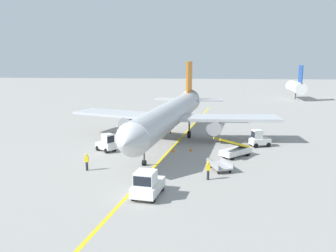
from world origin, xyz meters
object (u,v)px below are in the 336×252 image
baggage_tug_near_wing (107,144)px  safety_cone_nose_left (174,150)px  safety_cone_wingtip_left (109,134)px  safety_cone_nose_right (220,140)px  ground_crew_wing_walker (208,170)px  baggage_tug_by_cargo_door (259,139)px  ground_crew_marshaller (87,161)px  baggage_cart_loaded (220,165)px  pushback_tug (147,184)px  safety_cone_wingtip_right (171,132)px  airliner (171,114)px  belt_loader_forward_hold (235,150)px  safety_cone_tail_area (191,149)px

baggage_tug_near_wing → safety_cone_nose_left: size_ratio=6.11×
safety_cone_nose_left → safety_cone_wingtip_left: 12.63m
safety_cone_nose_left → safety_cone_nose_right: size_ratio=1.00×
ground_crew_wing_walker → baggage_tug_by_cargo_door: bearing=63.1°
safety_cone_nose_left → safety_cone_nose_right: (5.59, 5.99, 0.00)m
ground_crew_marshaller → ground_crew_wing_walker: same height
ground_crew_wing_walker → baggage_cart_loaded: bearing=67.9°
safety_cone_wingtip_left → safety_cone_nose_left: bearing=-40.2°
baggage_tug_near_wing → safety_cone_nose_right: 14.83m
pushback_tug → baggage_tug_near_wing: size_ratio=1.44×
safety_cone_wingtip_right → baggage_cart_loaded: bearing=-69.9°
safety_cone_wingtip_right → safety_cone_nose_left: bearing=-83.4°
airliner → safety_cone_wingtip_right: airliner is taller
safety_cone_nose_left → safety_cone_wingtip_left: same height
safety_cone_nose_left → safety_cone_wingtip_right: 10.36m
safety_cone_wingtip_left → pushback_tug: bearing=-68.6°
safety_cone_nose_left → safety_cone_wingtip_left: bearing=139.8°
airliner → ground_crew_marshaller: (-7.06, -14.00, -2.51)m
belt_loader_forward_hold → baggage_tug_near_wing: bearing=175.6°
safety_cone_wingtip_left → safety_cone_wingtip_right: same height
ground_crew_marshaller → safety_cone_wingtip_left: size_ratio=3.86×
ground_crew_marshaller → safety_cone_nose_left: 10.95m
baggage_tug_by_cargo_door → safety_cone_tail_area: bearing=-161.0°
airliner → baggage_tug_by_cargo_door: size_ratio=13.11×
baggage_tug_near_wing → baggage_cart_loaded: (12.72, -6.04, -0.46)m
airliner → ground_crew_marshaller: bearing=-116.7°
belt_loader_forward_hold → safety_cone_tail_area: size_ratio=10.15×
baggage_cart_loaded → safety_cone_tail_area: 7.61m
baggage_tug_by_cargo_door → ground_crew_wing_walker: bearing=-116.9°
airliner → safety_cone_wingtip_right: (-0.36, 3.84, -3.20)m
airliner → belt_loader_forward_hold: size_ratio=7.90×
safety_cone_wingtip_right → safety_cone_tail_area: 10.14m
airliner → baggage_tug_by_cargo_door: airliner is taller
airliner → belt_loader_forward_hold: bearing=-45.7°
pushback_tug → safety_cone_nose_left: bearing=85.3°
safety_cone_nose_right → safety_cone_wingtip_right: same height
airliner → baggage_tug_near_wing: 10.03m
baggage_tug_by_cargo_door → safety_cone_tail_area: (-8.24, -2.83, -0.71)m
safety_cone_nose_right → safety_cone_wingtip_right: 8.03m
baggage_cart_loaded → ground_crew_wing_walker: ground_crew_wing_walker is taller
ground_crew_marshaller → baggage_tug_by_cargo_door: bearing=31.4°
ground_crew_wing_walker → safety_cone_tail_area: bearing=100.2°
airliner → pushback_tug: 20.22m
baggage_tug_by_cargo_door → belt_loader_forward_hold: (-3.35, -4.93, -0.15)m
baggage_tug_by_cargo_door → airliner: bearing=165.0°
ground_crew_wing_walker → safety_cone_wingtip_right: bearing=104.2°
ground_crew_marshaller → safety_cone_nose_right: ground_crew_marshaller is taller
belt_loader_forward_hold → safety_cone_tail_area: bearing=156.8°
baggage_tug_by_cargo_door → safety_cone_nose_left: 10.80m
safety_cone_nose_right → safety_cone_tail_area: same height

